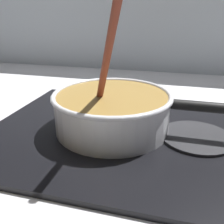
{
  "coord_description": "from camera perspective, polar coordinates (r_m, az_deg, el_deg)",
  "views": [
    {
      "loc": [
        0.2,
        -0.36,
        0.27
      ],
      "look_at": [
        0.07,
        0.13,
        0.05
      ],
      "focal_mm": 38.99,
      "sensor_mm": 36.0,
      "label": 1
    }
  ],
  "objects": [
    {
      "name": "backsplash_wall",
      "position": [
        1.17,
        5.47,
        23.06
      ],
      "size": [
        2.4,
        0.02,
        0.55
      ],
      "primitive_type": "cube",
      "color": "silver",
      "rests_on": "ground"
    },
    {
      "name": "ground",
      "position": [
        0.5,
        -11.54,
        -12.54
      ],
      "size": [
        2.4,
        1.6,
        0.04
      ],
      "primitive_type": "cube",
      "color": "#B7B7BC"
    },
    {
      "name": "hob_plate",
      "position": [
        0.57,
        0.0,
        -4.33
      ],
      "size": [
        0.56,
        0.48,
        0.01
      ],
      "primitive_type": "cube",
      "color": "black",
      "rests_on": "ground"
    },
    {
      "name": "cooking_pan",
      "position": [
        0.55,
        0.16,
        0.51
      ],
      "size": [
        0.43,
        0.28,
        0.28
      ],
      "color": "silver",
      "rests_on": "hob_plate"
    },
    {
      "name": "burner_ring",
      "position": [
        0.57,
        0.0,
        -3.43
      ],
      "size": [
        0.16,
        0.16,
        0.01
      ],
      "primitive_type": "torus",
      "color": "#592D0C",
      "rests_on": "hob_plate"
    },
    {
      "name": "spare_burner",
      "position": [
        0.56,
        19.15,
        -5.51
      ],
      "size": [
        0.15,
        0.15,
        0.01
      ],
      "primitive_type": "cylinder",
      "color": "#262628",
      "rests_on": "hob_plate"
    }
  ]
}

